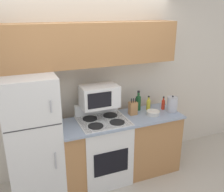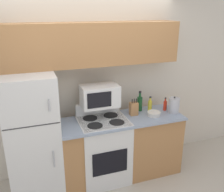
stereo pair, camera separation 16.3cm
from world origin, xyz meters
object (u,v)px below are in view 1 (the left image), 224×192
at_px(bottle_hot_sauce, 163,104).
at_px(kettle, 172,104).
at_px(microwave, 99,96).
at_px(stove, 104,150).
at_px(bottle_wine_green, 138,103).
at_px(refrigerator, 33,138).
at_px(bottle_cooking_spray, 148,104).
at_px(knife_block, 133,108).
at_px(bowl, 153,113).

bearing_deg(bottle_hot_sauce, kettle, -59.24).
relative_size(microwave, kettle, 2.04).
distance_m(stove, bottle_wine_green, 0.85).
bearing_deg(stove, bottle_wine_green, 15.56).
bearing_deg(stove, refrigerator, 174.93).
bearing_deg(bottle_cooking_spray, refrigerator, -178.78).
bearing_deg(bottle_cooking_spray, kettle, -31.93).
relative_size(bottle_wine_green, bottle_cooking_spray, 1.36).
bearing_deg(refrigerator, kettle, -4.24).
height_order(stove, kettle, kettle).
distance_m(bottle_wine_green, bottle_cooking_spray, 0.16).
relative_size(bottle_wine_green, kettle, 1.22).
bearing_deg(bottle_hot_sauce, refrigerator, 179.24).
xyz_separation_m(bottle_wine_green, kettle, (0.43, -0.24, -0.01)).
height_order(microwave, kettle, microwave).
xyz_separation_m(stove, bottle_cooking_spray, (0.76, 0.12, 0.53)).
distance_m(stove, bottle_hot_sauce, 1.11).
bearing_deg(knife_block, microwave, 172.70).
xyz_separation_m(bottle_cooking_spray, bottle_hot_sauce, (0.22, -0.06, -0.01)).
distance_m(bowl, bottle_cooking_spray, 0.20).
bearing_deg(bottle_wine_green, refrigerator, -176.58).
bearing_deg(knife_block, bowl, -26.79).
bearing_deg(refrigerator, microwave, 2.26).
distance_m(refrigerator, bottle_wine_green, 1.56).
bearing_deg(kettle, microwave, 170.29).
height_order(refrigerator, microwave, refrigerator).
xyz_separation_m(refrigerator, kettle, (1.97, -0.15, 0.21)).
relative_size(stove, kettle, 4.43).
xyz_separation_m(bottle_wine_green, bottle_cooking_spray, (0.14, -0.06, -0.03)).
xyz_separation_m(microwave, bottle_cooking_spray, (0.77, 0.00, -0.24)).
bearing_deg(bottle_wine_green, knife_block, -141.44).
bearing_deg(bottle_cooking_spray, stove, -171.28).
height_order(bowl, kettle, kettle).
xyz_separation_m(knife_block, bottle_hot_sauce, (0.51, 0.00, -0.02)).
bearing_deg(refrigerator, bottle_cooking_spray, 1.22).
height_order(refrigerator, bottle_wine_green, refrigerator).
bearing_deg(refrigerator, bowl, -5.40).
distance_m(knife_block, bottle_hot_sauce, 0.51).
distance_m(refrigerator, bowl, 1.66).
bearing_deg(bottle_wine_green, stove, -164.44).
relative_size(refrigerator, kettle, 6.67).
bearing_deg(refrigerator, bottle_hot_sauce, -0.76).
distance_m(refrigerator, kettle, 1.99).
bearing_deg(stove, microwave, 93.98).
xyz_separation_m(refrigerator, knife_block, (1.39, -0.03, 0.20)).
height_order(bowl, bottle_hot_sauce, bottle_hot_sauce).
bearing_deg(bottle_cooking_spray, knife_block, -167.96).
height_order(microwave, bottle_cooking_spray, microwave).
height_order(refrigerator, knife_block, refrigerator).
height_order(bottle_wine_green, bottle_hot_sauce, bottle_wine_green).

